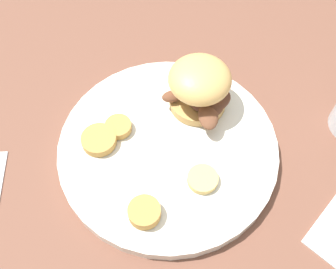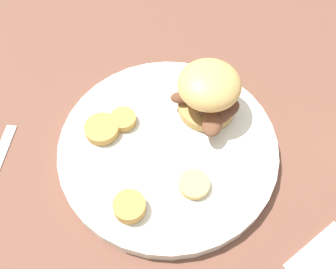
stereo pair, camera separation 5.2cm
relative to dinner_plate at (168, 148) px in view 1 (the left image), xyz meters
name	(u,v)px [view 1 (the left image)]	position (x,y,z in m)	size (l,w,h in m)	color
ground_plane	(168,152)	(0.00, 0.00, -0.01)	(4.00, 4.00, 0.00)	brown
dinner_plate	(168,148)	(0.00, 0.00, 0.00)	(0.30, 0.30, 0.02)	white
sandwich	(200,88)	(-0.04, 0.07, 0.05)	(0.11, 0.10, 0.08)	tan
potato_round_0	(99,140)	(-0.04, -0.09, 0.02)	(0.05, 0.05, 0.01)	#BC8942
potato_round_1	(118,127)	(-0.05, -0.05, 0.02)	(0.04, 0.04, 0.01)	#BC8942
potato_round_2	(144,212)	(0.08, -0.07, 0.02)	(0.04, 0.04, 0.02)	#BC8942
potato_round_3	(203,179)	(0.07, 0.02, 0.01)	(0.04, 0.04, 0.01)	#DBB766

